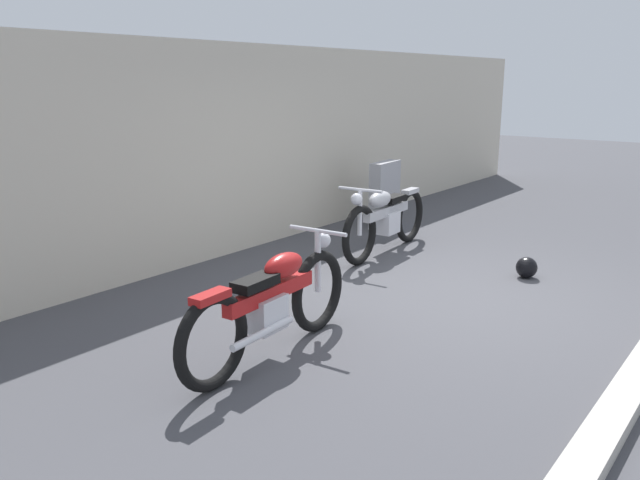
% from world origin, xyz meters
% --- Properties ---
extents(ground_plane, '(40.00, 40.00, 0.00)m').
position_xyz_m(ground_plane, '(0.00, 0.00, 0.00)').
color(ground_plane, '#47474C').
extents(building_wall, '(18.00, 0.30, 2.75)m').
position_xyz_m(building_wall, '(0.00, 3.38, 1.37)').
color(building_wall, beige).
rests_on(building_wall, ground_plane).
extents(stone_marker, '(0.74, 0.27, 1.03)m').
position_xyz_m(stone_marker, '(2.44, 2.45, 0.52)').
color(stone_marker, '#9E9EA3').
rests_on(stone_marker, ground_plane).
extents(helmet, '(0.25, 0.25, 0.25)m').
position_xyz_m(helmet, '(1.13, -0.33, 0.12)').
color(helmet, black).
rests_on(helmet, ground_plane).
extents(motorcycle_silver, '(2.19, 0.61, 0.98)m').
position_xyz_m(motorcycle_silver, '(1.07, 1.60, 0.47)').
color(motorcycle_silver, black).
rests_on(motorcycle_silver, ground_plane).
extents(motorcycle_red, '(2.18, 0.61, 0.98)m').
position_xyz_m(motorcycle_red, '(-2.34, 0.61, 0.47)').
color(motorcycle_red, black).
rests_on(motorcycle_red, ground_plane).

